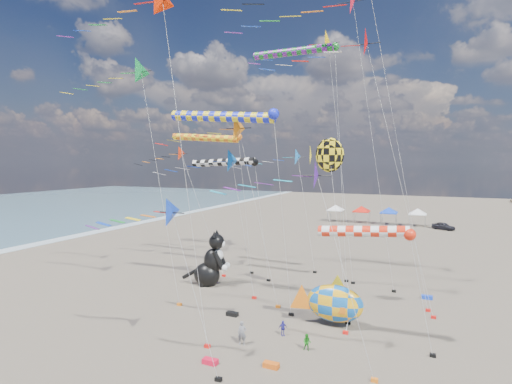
{
  "coord_description": "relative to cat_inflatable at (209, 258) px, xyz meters",
  "views": [
    {
      "loc": [
        11.23,
        -17.63,
        11.75
      ],
      "look_at": [
        -1.88,
        12.0,
        9.29
      ],
      "focal_mm": 28.0,
      "sensor_mm": 36.0,
      "label": 1
    }
  ],
  "objects": [
    {
      "name": "ground",
      "position": [
        7.88,
        -14.63,
        -2.65
      ],
      "size": [
        260.0,
        260.0,
        0.0
      ],
      "primitive_type": "plane",
      "color": "brown",
      "rests_on": "ground"
    },
    {
      "name": "delta_kite_0",
      "position": [
        4.6,
        8.14,
        9.31
      ],
      "size": [
        9.78,
        1.95,
        13.3
      ],
      "color": "blue",
      "rests_on": "ground"
    },
    {
      "name": "delta_kite_1",
      "position": [
        4.9,
        -2.87,
        11.62
      ],
      "size": [
        10.19,
        2.46,
        15.75
      ],
      "color": "orange",
      "rests_on": "ground"
    },
    {
      "name": "delta_kite_3",
      "position": [
        11.05,
        4.95,
        23.18
      ],
      "size": [
        16.82,
        3.19,
        27.64
      ],
      "color": "red",
      "rests_on": "ground"
    },
    {
      "name": "delta_kite_4",
      "position": [
        1.88,
        -1.74,
        8.92
      ],
      "size": [
        10.47,
        2.13,
        12.96
      ],
      "color": "blue",
      "rests_on": "ground"
    },
    {
      "name": "delta_kite_5",
      "position": [
        -5.42,
        3.09,
        9.63
      ],
      "size": [
        10.15,
        1.7,
        13.52
      ],
      "color": "red",
      "rests_on": "ground"
    },
    {
      "name": "delta_kite_6",
      "position": [
        13.95,
        -0.22,
        17.61
      ],
      "size": [
        12.77,
        2.27,
        21.7
      ],
      "color": "red",
      "rests_on": "ground"
    },
    {
      "name": "delta_kite_7",
      "position": [
        5.11,
        -14.27,
        6.06
      ],
      "size": [
        8.69,
        1.76,
        9.95
      ],
      "color": "blue",
      "rests_on": "ground"
    },
    {
      "name": "delta_kite_8",
      "position": [
        13.42,
        -10.97,
        8.04
      ],
      "size": [
        8.62,
        1.81,
        11.97
      ],
      "color": "#481B8A",
      "rests_on": "ground"
    },
    {
      "name": "delta_kite_9",
      "position": [
        8.09,
        5.99,
        20.55
      ],
      "size": [
        11.91,
        2.51,
        24.72
      ],
      "color": "yellow",
      "rests_on": "ground"
    },
    {
      "name": "delta_kite_10",
      "position": [
        1.77,
        -11.17,
        19.14
      ],
      "size": [
        12.7,
        2.49,
        23.32
      ],
      "color": "#EE2501",
      "rests_on": "ground"
    },
    {
      "name": "delta_kite_11",
      "position": [
        -3.9,
        -5.69,
        16.35
      ],
      "size": [
        12.18,
        2.34,
        20.48
      ],
      "color": "#128F3B",
      "rests_on": "ground"
    },
    {
      "name": "windsock_0",
      "position": [
        6.46,
        6.35,
        19.92
      ],
      "size": [
        10.1,
        0.84,
        23.08
      ],
      "color": "#177E25",
      "rests_on": "ground"
    },
    {
      "name": "windsock_1",
      "position": [
        4.1,
        -4.03,
        12.63
      ],
      "size": [
        10.49,
        0.86,
        15.75
      ],
      "color": "#1624E2",
      "rests_on": "ground"
    },
    {
      "name": "windsock_2",
      "position": [
        -3.12,
        5.21,
        11.62
      ],
      "size": [
        9.78,
        0.78,
        14.72
      ],
      "color": "orange",
      "rests_on": "ground"
    },
    {
      "name": "windsock_3",
      "position": [
        15.56,
        -6.72,
        4.67
      ],
      "size": [
        7.26,
        0.75,
        7.73
      ],
      "color": "red",
      "rests_on": "ground"
    },
    {
      "name": "windsock_4",
      "position": [
        0.04,
        3.47,
        8.99
      ],
      "size": [
        8.71,
        0.75,
        12.08
      ],
      "color": "black",
      "rests_on": "ground"
    },
    {
      "name": "angelfish_kite",
      "position": [
        11.64,
        -1.86,
        9.53
      ],
      "size": [
        3.74,
        3.02,
        13.59
      ],
      "color": "yellow",
      "rests_on": "ground"
    },
    {
      "name": "cat_inflatable",
      "position": [
        0.0,
        0.0,
        0.0
      ],
      "size": [
        4.27,
        2.82,
        5.29
      ],
      "primitive_type": null,
      "rotation": [
        0.0,
        0.0,
        0.24
      ],
      "color": "black",
      "rests_on": "ground"
    },
    {
      "name": "fish_inflatable",
      "position": [
        12.96,
        -4.62,
        -0.95
      ],
      "size": [
        5.49,
        2.4,
        3.78
      ],
      "color": "blue",
      "rests_on": "ground"
    },
    {
      "name": "person_adult",
      "position": [
        8.23,
        -9.91,
        -1.88
      ],
      "size": [
        0.65,
        0.54,
        1.52
      ],
      "primitive_type": "imported",
      "rotation": [
        0.0,
        0.0,
        0.36
      ],
      "color": "slate",
      "rests_on": "ground"
    },
    {
      "name": "child_green",
      "position": [
        12.29,
        -9.01,
        -2.11
      ],
      "size": [
        0.54,
        0.43,
        1.06
      ],
      "primitive_type": "imported",
      "rotation": [
        0.0,
        0.0,
        0.05
      ],
      "color": "#1D871C",
      "rests_on": "ground"
    },
    {
      "name": "child_blue",
      "position": [
        10.17,
        -7.59,
        -2.12
      ],
      "size": [
        0.62,
        0.6,
        1.04
      ],
      "primitive_type": "imported",
      "rotation": [
        0.0,
        0.0,
        0.75
      ],
      "color": "#2F2BA2",
      "rests_on": "ground"
    },
    {
      "name": "kite_bag_0",
      "position": [
        5.45,
        -5.89,
        -2.5
      ],
      "size": [
        0.9,
        0.44,
        0.3
      ],
      "primitive_type": "cube",
      "color": "black",
      "rests_on": "ground"
    },
    {
      "name": "kite_bag_1",
      "position": [
        7.61,
        -12.87,
        -2.5
      ],
      "size": [
        0.9,
        0.44,
        0.3
      ],
      "primitive_type": "cube",
      "color": "red",
      "rests_on": "ground"
    },
    {
      "name": "kite_bag_2",
      "position": [
        11.01,
        -11.83,
        -2.5
      ],
      "size": [
        0.9,
        0.44,
        0.3
      ],
      "primitive_type": "cube",
      "color": "#DD5912",
      "rests_on": "ground"
    },
    {
      "name": "kite_bag_3",
      "position": [
        19.01,
        4.23,
        -2.5
      ],
      "size": [
        0.9,
        0.44,
        0.3
      ],
      "primitive_type": "cube",
      "color": "blue",
      "rests_on": "ground"
    },
    {
      "name": "tent_row",
      "position": [
        9.38,
        45.37,
        0.5
      ],
      "size": [
        19.2,
        4.2,
        3.8
      ],
      "color": "white",
      "rests_on": "ground"
    },
    {
      "name": "parked_car",
      "position": [
        21.13,
        43.37,
        -2.0
      ],
      "size": [
        4.04,
        3.14,
        1.29
      ],
      "primitive_type": "imported",
      "rotation": [
        0.0,
        0.0,
        1.07
      ],
      "color": "#26262D",
      "rests_on": "ground"
    }
  ]
}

